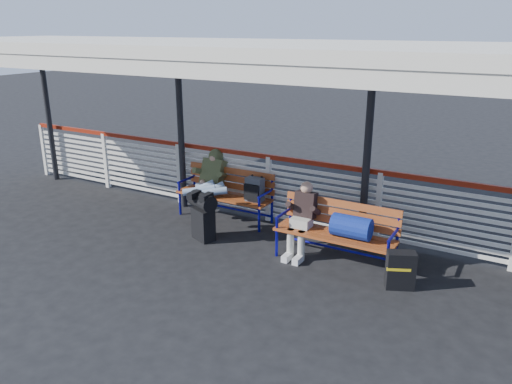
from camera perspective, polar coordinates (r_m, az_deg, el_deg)
The scene contains 9 objects.
ground at distance 7.67m, azimuth -5.39°, elevation -7.81°, with size 60.00×60.00×0.00m, color black.
fence at distance 8.92m, azimuth 1.44°, elevation 0.70°, with size 12.08×0.08×1.24m.
canopy at distance 7.61m, azimuth -2.23°, elevation 15.88°, with size 12.60×3.60×3.16m.
luggage_stack at distance 8.24m, azimuth -6.08°, elevation -2.55°, with size 0.56×0.44×0.81m.
bench_left at distance 9.00m, azimuth -2.55°, elevation 0.32°, with size 1.80×0.56×0.92m.
bench_right at distance 7.42m, azimuth 10.03°, elevation -3.94°, with size 1.80×0.56×0.92m.
traveler_man at distance 8.84m, azimuth -5.55°, elevation 0.73°, with size 0.94×1.56×0.77m.
companion_person at distance 7.63m, azimuth 5.27°, elevation -3.02°, with size 0.32×0.66×1.15m.
suitcase_side at distance 7.06m, azimuth 16.18°, elevation -8.56°, with size 0.43×0.36×0.53m.
Camera 1 is at (3.99, -5.60, 3.38)m, focal length 35.00 mm.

